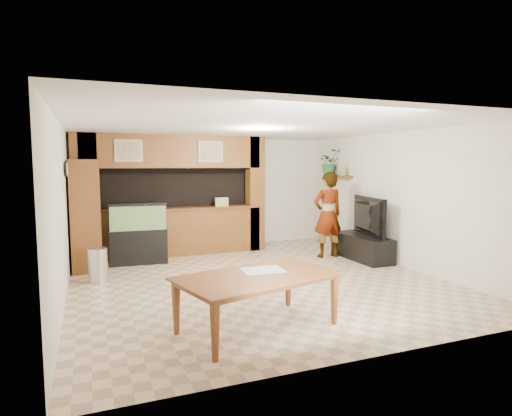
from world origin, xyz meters
name	(u,v)px	position (x,y,z in m)	size (l,w,h in m)	color
floor	(255,279)	(0.00, 0.00, 0.00)	(6.50, 6.50, 0.00)	#CEB58F
ceiling	(255,127)	(0.00, 0.00, 2.60)	(6.50, 6.50, 0.00)	white
wall_back	(206,193)	(0.00, 3.25, 1.30)	(6.00, 6.00, 0.00)	silver
wall_left	(62,212)	(-3.00, 0.00, 1.30)	(6.50, 6.50, 0.00)	silver
wall_right	(398,199)	(3.00, 0.00, 1.30)	(6.50, 6.50, 0.00)	silver
partition	(171,195)	(-0.95, 2.64, 1.31)	(4.20, 0.99, 2.60)	brown
wall_clock	(66,169)	(-2.97, 1.00, 1.90)	(0.05, 0.25, 0.25)	black
wall_shelf	(338,176)	(2.85, 1.95, 1.70)	(0.25, 0.90, 0.04)	brown
pantry_cabinet	(86,215)	(-2.70, 1.81, 1.03)	(0.52, 0.85, 2.07)	brown
trash_can	(98,265)	(-2.53, 0.80, 0.29)	(0.32, 0.32, 0.58)	#B2B2B7
aquarium	(138,234)	(-1.74, 1.95, 0.60)	(1.11, 0.42, 1.23)	black
tv_stand	(362,247)	(2.65, 0.64, 0.25)	(0.55, 1.51, 0.50)	black
television	(363,216)	(2.65, 0.64, 0.91)	(1.40, 0.18, 0.81)	black
photo_frame	(343,171)	(2.85, 1.74, 1.83)	(0.03, 0.17, 0.22)	tan
potted_plant	(330,162)	(2.82, 2.27, 2.03)	(0.55, 0.48, 0.62)	#2B6D34
person	(328,215)	(2.09, 1.10, 0.91)	(0.66, 0.44, 1.82)	#A08457
microphone	(335,170)	(2.14, 0.94, 1.86)	(0.04, 0.04, 0.16)	black
dining_table	(260,303)	(-0.78, -2.14, 0.34)	(1.91, 1.06, 0.67)	brown
newspaper_a	(262,270)	(-0.66, -1.93, 0.67)	(0.51, 0.37, 0.01)	silver
counter_box	(222,202)	(0.15, 2.45, 1.14)	(0.29, 0.19, 0.19)	tan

